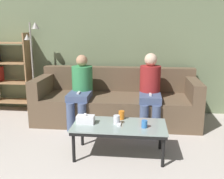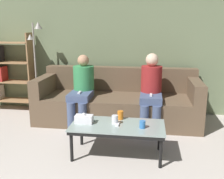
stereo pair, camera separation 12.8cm
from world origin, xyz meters
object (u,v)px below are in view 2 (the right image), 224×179
at_px(coffee_table, 118,128).
at_px(standing_lamp, 36,59).
at_px(cup_near_right, 120,115).
at_px(seated_person_left_end, 82,87).
at_px(game_remote, 118,124).
at_px(cup_near_left, 142,124).
at_px(bookshelf, 6,72).
at_px(cup_far_center, 115,120).
at_px(tissue_box, 84,119).
at_px(couch, 118,102).
at_px(seated_person_mid_left, 151,88).

height_order(coffee_table, standing_lamp, standing_lamp).
relative_size(cup_near_right, seated_person_left_end, 0.10).
bearing_deg(seated_person_left_end, game_remote, -55.77).
relative_size(cup_near_left, bookshelf, 0.06).
relative_size(cup_near_left, cup_far_center, 0.83).
distance_m(cup_near_right, tissue_box, 0.48).
bearing_deg(bookshelf, cup_far_center, -34.22).
xyz_separation_m(cup_near_right, standing_lamp, (-1.68, 1.27, 0.56)).
xyz_separation_m(coffee_table, game_remote, (0.00, 0.00, 0.05)).
height_order(coffee_table, cup_near_right, cup_near_right).
height_order(coffee_table, cup_far_center, cup_far_center).
xyz_separation_m(cup_far_center, seated_person_left_end, (-0.68, 1.03, 0.15)).
relative_size(coffee_table, cup_near_right, 10.40).
relative_size(cup_near_left, standing_lamp, 0.05).
height_order(cup_near_left, cup_near_right, cup_near_right).
relative_size(couch, game_remote, 17.98).
xyz_separation_m(game_remote, seated_person_mid_left, (0.40, 1.06, 0.21)).
height_order(couch, tissue_box, couch).
xyz_separation_m(cup_far_center, game_remote, (0.04, -0.02, -0.04)).
bearing_deg(standing_lamp, cup_far_center, -41.52).
bearing_deg(cup_near_left, seated_person_mid_left, 85.10).
height_order(couch, game_remote, couch).
height_order(bookshelf, seated_person_mid_left, bookshelf).
height_order(couch, standing_lamp, standing_lamp).
distance_m(couch, tissue_box, 1.31).
xyz_separation_m(cup_near_left, bookshelf, (-2.67, 1.67, 0.29)).
bearing_deg(tissue_box, game_remote, -0.41).
height_order(game_remote, standing_lamp, standing_lamp).
bearing_deg(tissue_box, coffee_table, -0.41).
height_order(cup_near_right, cup_far_center, same).
height_order(couch, cup_near_left, couch).
bearing_deg(standing_lamp, seated_person_left_end, -23.49).
bearing_deg(cup_far_center, bookshelf, 145.78).
relative_size(coffee_table, game_remote, 7.65).
xyz_separation_m(bookshelf, seated_person_left_end, (1.65, -0.56, -0.13)).
xyz_separation_m(couch, cup_near_right, (0.17, -1.08, 0.15)).
relative_size(cup_near_left, game_remote, 0.61).
bearing_deg(coffee_table, tissue_box, 179.59).
distance_m(coffee_table, seated_person_mid_left, 1.16).
distance_m(couch, standing_lamp, 1.68).
relative_size(cup_far_center, standing_lamp, 0.07).
xyz_separation_m(game_remote, standing_lamp, (-1.67, 1.47, 0.60)).
distance_m(cup_near_left, bookshelf, 3.17).
xyz_separation_m(coffee_table, seated_person_mid_left, (0.40, 1.06, 0.26)).
bearing_deg(cup_near_right, bookshelf, 149.40).
distance_m(tissue_box, seated_person_left_end, 1.10).
bearing_deg(coffee_table, seated_person_mid_left, 69.26).
bearing_deg(cup_far_center, game_remote, -32.32).
relative_size(game_remote, standing_lamp, 0.09).
bearing_deg(standing_lamp, bookshelf, 168.57).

